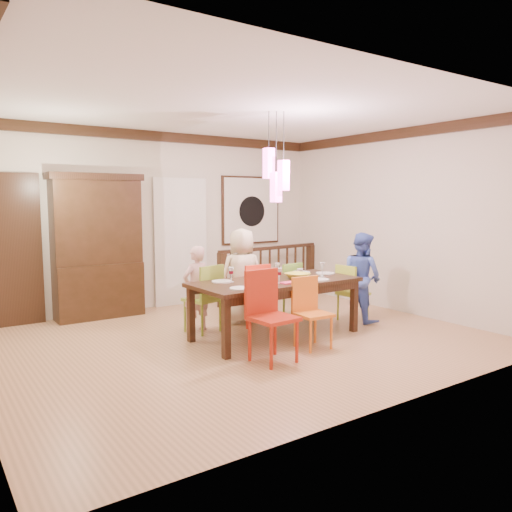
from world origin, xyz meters
TOP-DOWN VIEW (x-y plane):
  - floor at (0.00, 0.00)m, footprint 6.00×6.00m
  - ceiling at (0.00, 0.00)m, footprint 6.00×6.00m
  - wall_back at (0.00, 2.50)m, footprint 6.00×0.00m
  - wall_right at (3.00, 0.00)m, footprint 0.00×5.00m
  - crown_molding at (0.00, 0.00)m, footprint 6.00×5.00m
  - panel_door at (-2.40, 2.45)m, footprint 1.04×0.07m
  - white_doorway at (0.35, 2.46)m, footprint 0.97×0.05m
  - painting at (1.80, 2.46)m, footprint 1.25×0.06m
  - pendant_cluster at (0.45, -0.12)m, footprint 0.27×0.21m
  - dining_table at (0.45, -0.12)m, footprint 2.22×1.03m
  - chair_far_left at (-0.22, 0.63)m, footprint 0.51×0.51m
  - chair_far_mid at (0.53, 0.56)m, footprint 0.43×0.43m
  - chair_far_right at (1.13, 0.57)m, footprint 0.44×0.44m
  - chair_near_left at (-0.19, -0.94)m, footprint 0.49×0.49m
  - chair_near_mid at (0.52, -0.79)m, footprint 0.41×0.41m
  - chair_end_right at (1.92, -0.07)m, footprint 0.41×0.41m
  - china_hutch at (-1.12, 2.30)m, footprint 1.38×0.46m
  - balustrade at (1.86, 1.95)m, footprint 2.31×0.36m
  - person_far_left at (-0.28, 0.71)m, footprint 0.48×0.37m
  - person_far_mid at (0.50, 0.76)m, footprint 0.74×0.55m
  - person_end_right at (2.01, -0.16)m, footprint 0.51×0.65m
  - serving_bowl at (0.77, -0.18)m, footprint 0.36×0.36m
  - small_bowl at (0.20, -0.04)m, footprint 0.23×0.23m
  - cup_left at (0.05, -0.35)m, footprint 0.17×0.17m
  - cup_right at (1.03, 0.08)m, footprint 0.10×0.10m
  - plate_far_left at (-0.21, 0.14)m, footprint 0.26×0.26m
  - plate_far_mid at (0.40, 0.23)m, footprint 0.26×0.26m
  - plate_far_right at (1.15, 0.20)m, footprint 0.26×0.26m
  - plate_near_left at (-0.28, -0.41)m, footprint 0.26×0.26m
  - plate_near_mid at (0.92, -0.44)m, footprint 0.26×0.26m
  - plate_end_right at (1.37, -0.07)m, footprint 0.26×0.26m
  - wine_glass_a at (-0.11, 0.08)m, footprint 0.08×0.08m
  - wine_glass_b at (0.63, 0.09)m, footprint 0.08×0.08m
  - wine_glass_c at (0.35, -0.34)m, footprint 0.08×0.08m
  - wine_glass_d at (1.17, -0.22)m, footprint 0.08×0.08m
  - napkin at (0.43, -0.41)m, footprint 0.18×0.14m

SIDE VIEW (x-z plane):
  - floor at x=0.00m, z-range 0.00..0.00m
  - chair_end_right at x=1.92m, z-range 0.06..0.90m
  - chair_near_mid at x=0.52m, z-range 0.06..0.92m
  - chair_far_right at x=1.13m, z-range 0.06..0.93m
  - balustrade at x=1.86m, z-range 0.02..0.98m
  - chair_far_mid at x=0.53m, z-range 0.06..0.96m
  - chair_far_left at x=-0.22m, z-range 0.07..0.99m
  - chair_near_left at x=-0.19m, z-range 0.07..1.09m
  - person_far_left at x=-0.28m, z-range 0.00..1.17m
  - person_end_right at x=2.01m, z-range 0.00..1.32m
  - dining_table at x=0.45m, z-range 0.30..1.05m
  - person_far_mid at x=0.50m, z-range 0.00..1.38m
  - plate_far_left at x=-0.21m, z-range 0.75..0.76m
  - plate_far_mid at x=0.40m, z-range 0.75..0.76m
  - plate_far_right at x=1.15m, z-range 0.75..0.76m
  - plate_near_left at x=-0.28m, z-range 0.75..0.76m
  - plate_near_mid at x=0.92m, z-range 0.75..0.76m
  - plate_end_right at x=1.37m, z-range 0.75..0.76m
  - napkin at x=0.43m, z-range 0.75..0.76m
  - small_bowl at x=0.20m, z-range 0.75..0.82m
  - serving_bowl at x=0.77m, z-range 0.75..0.83m
  - cup_right at x=1.03m, z-range 0.75..0.83m
  - cup_left at x=0.05m, z-range 0.75..0.86m
  - wine_glass_a at x=-0.11m, z-range 0.75..0.94m
  - wine_glass_b at x=0.63m, z-range 0.75..0.94m
  - wine_glass_c at x=0.35m, z-range 0.75..0.94m
  - wine_glass_d at x=1.17m, z-range 0.75..0.94m
  - panel_door at x=-2.40m, z-range -0.07..2.17m
  - white_doorway at x=0.35m, z-range -0.06..2.16m
  - china_hutch at x=-1.12m, z-range 0.01..2.19m
  - wall_back at x=0.00m, z-range -1.55..4.45m
  - wall_right at x=3.00m, z-range -1.05..3.95m
  - painting at x=1.80m, z-range 0.97..2.22m
  - pendant_cluster at x=0.45m, z-range 1.54..2.68m
  - crown_molding at x=0.00m, z-range 2.74..2.90m
  - ceiling at x=0.00m, z-range 2.90..2.90m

